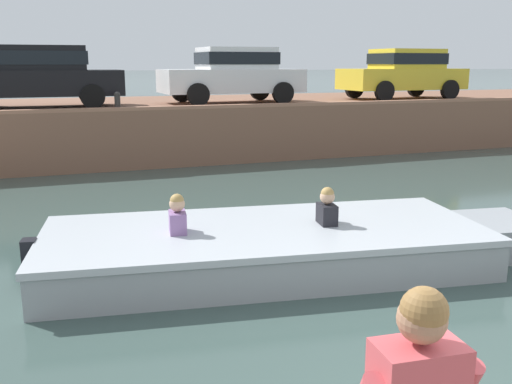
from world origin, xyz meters
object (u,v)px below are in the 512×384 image
Objects in this scene: motorboat_passing at (285,246)px; car_left_inner_black at (38,74)px; car_centre_white at (233,73)px; mooring_bollard_mid at (117,100)px; car_right_inner_yellow at (404,72)px.

car_left_inner_black is at bearing 107.40° from motorboat_passing.
car_left_inner_black is 1.08× the size of car_centre_white.
car_left_inner_black is at bearing -179.97° from car_centre_white.
mooring_bollard_mid is at bearing 98.57° from motorboat_passing.
car_left_inner_black and car_centre_white have the same top height.
car_centre_white is 5.66m from car_right_inner_yellow.
car_centre_white is at bearing -180.00° from car_right_inner_yellow.
mooring_bollard_mid is (-3.43, -1.61, -0.61)m from car_centre_white.
mooring_bollard_mid is (-1.16, 7.69, 1.42)m from motorboat_passing.
mooring_bollard_mid is (-9.09, -1.62, -0.61)m from car_right_inner_yellow.
car_centre_white is at bearing 25.24° from mooring_bollard_mid.
car_centre_white reaches higher than mooring_bollard_mid.
car_left_inner_black reaches higher than motorboat_passing.
car_right_inner_yellow is at bearing 49.56° from motorboat_passing.
car_left_inner_black reaches higher than mooring_bollard_mid.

